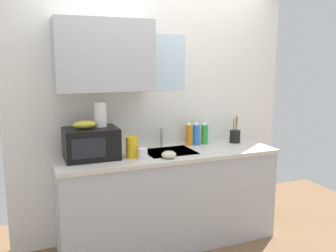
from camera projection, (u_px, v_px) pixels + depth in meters
kitchen_wall_assembly at (146, 101)px, 3.58m from camera, size 2.85×0.42×2.50m
counter_unit at (168, 197)px, 3.50m from camera, size 2.08×0.63×0.90m
sink_faucet at (161, 138)px, 3.63m from camera, size 0.03×0.03×0.18m
microwave at (91, 143)px, 3.18m from camera, size 0.46×0.35×0.27m
banana_bunch at (84, 125)px, 3.13m from camera, size 0.20×0.11×0.07m
paper_towel_roll at (100, 114)px, 3.22m from camera, size 0.11×0.11×0.22m
dish_soap_bottle_orange at (189, 134)px, 3.69m from camera, size 0.07×0.07×0.25m
dish_soap_bottle_blue at (196, 134)px, 3.70m from camera, size 0.07×0.07×0.24m
dish_soap_bottle_green at (205, 133)px, 3.75m from camera, size 0.07×0.07×0.23m
cereal_canister at (132, 147)px, 3.22m from camera, size 0.10×0.10×0.19m
mug_white at (143, 154)px, 3.17m from camera, size 0.08×0.08×0.09m
utensil_crock at (235, 136)px, 3.81m from camera, size 0.11×0.11×0.29m
small_bowl at (169, 155)px, 3.20m from camera, size 0.13×0.13×0.06m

